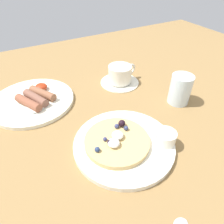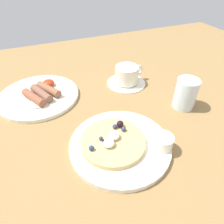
{
  "view_description": "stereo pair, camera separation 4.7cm",
  "coord_description": "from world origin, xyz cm",
  "px_view_note": "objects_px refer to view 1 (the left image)",
  "views": [
    {
      "loc": [
        -15.71,
        -32.38,
        38.95
      ],
      "look_at": [
        4.97,
        4.92,
        4.0
      ],
      "focal_mm": 32.19,
      "sensor_mm": 36.0,
      "label": 1
    },
    {
      "loc": [
        -11.5,
        -34.42,
        38.95
      ],
      "look_at": [
        4.97,
        4.92,
        4.0
      ],
      "focal_mm": 32.19,
      "sensor_mm": 36.0,
      "label": 2
    }
  ],
  "objects_px": {
    "syrup_ramekin": "(166,137)",
    "coffee_cup": "(120,73)",
    "breakfast_plate": "(33,101)",
    "pancake_plate": "(124,144)",
    "water_glass": "(180,89)",
    "coffee_saucer": "(120,82)"
  },
  "relations": [
    {
      "from": "coffee_cup",
      "to": "breakfast_plate",
      "type": "bearing_deg",
      "value": 174.28
    },
    {
      "from": "coffee_saucer",
      "to": "syrup_ramekin",
      "type": "bearing_deg",
      "value": -100.45
    },
    {
      "from": "breakfast_plate",
      "to": "coffee_saucer",
      "type": "xyz_separation_m",
      "value": [
        0.31,
        -0.03,
        -0.0
      ]
    },
    {
      "from": "coffee_saucer",
      "to": "coffee_cup",
      "type": "distance_m",
      "value": 0.03
    },
    {
      "from": "breakfast_plate",
      "to": "water_glass",
      "type": "distance_m",
      "value": 0.47
    },
    {
      "from": "syrup_ramekin",
      "to": "water_glass",
      "type": "distance_m",
      "value": 0.21
    },
    {
      "from": "pancake_plate",
      "to": "water_glass",
      "type": "distance_m",
      "value": 0.27
    },
    {
      "from": "breakfast_plate",
      "to": "coffee_saucer",
      "type": "distance_m",
      "value": 0.31
    },
    {
      "from": "pancake_plate",
      "to": "coffee_saucer",
      "type": "distance_m",
      "value": 0.31
    },
    {
      "from": "syrup_ramekin",
      "to": "coffee_cup",
      "type": "relative_size",
      "value": 0.45
    },
    {
      "from": "water_glass",
      "to": "breakfast_plate",
      "type": "bearing_deg",
      "value": 151.62
    },
    {
      "from": "pancake_plate",
      "to": "water_glass",
      "type": "xyz_separation_m",
      "value": [
        0.25,
        0.08,
        0.04
      ]
    },
    {
      "from": "breakfast_plate",
      "to": "coffee_cup",
      "type": "height_order",
      "value": "coffee_cup"
    },
    {
      "from": "coffee_saucer",
      "to": "coffee_cup",
      "type": "height_order",
      "value": "coffee_cup"
    },
    {
      "from": "breakfast_plate",
      "to": "pancake_plate",
      "type": "bearing_deg",
      "value": -61.81
    },
    {
      "from": "pancake_plate",
      "to": "syrup_ramekin",
      "type": "xyz_separation_m",
      "value": [
        0.09,
        -0.05,
        0.02
      ]
    },
    {
      "from": "pancake_plate",
      "to": "coffee_saucer",
      "type": "relative_size",
      "value": 1.79
    },
    {
      "from": "pancake_plate",
      "to": "breakfast_plate",
      "type": "height_order",
      "value": "pancake_plate"
    },
    {
      "from": "breakfast_plate",
      "to": "water_glass",
      "type": "bearing_deg",
      "value": -28.38
    },
    {
      "from": "coffee_saucer",
      "to": "coffee_cup",
      "type": "relative_size",
      "value": 1.23
    },
    {
      "from": "pancake_plate",
      "to": "syrup_ramekin",
      "type": "bearing_deg",
      "value": -28.51
    },
    {
      "from": "syrup_ramekin",
      "to": "coffee_saucer",
      "type": "distance_m",
      "value": 0.32
    }
  ]
}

